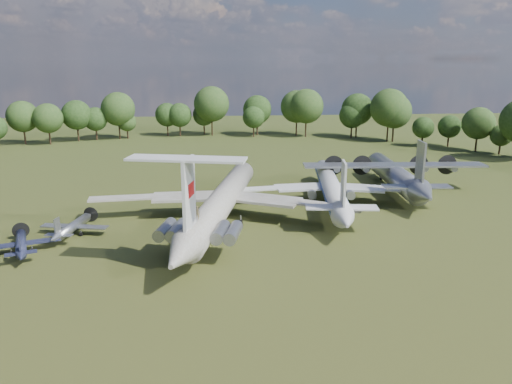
{
  "coord_description": "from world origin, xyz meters",
  "views": [
    {
      "loc": [
        0.68,
        -78.89,
        25.14
      ],
      "look_at": [
        7.54,
        -3.9,
        5.0
      ],
      "focal_mm": 35.0,
      "sensor_mm": 36.0,
      "label": 1
    }
  ],
  "objects_px": {
    "an12_transport": "(395,178)",
    "small_prop_northwest": "(73,229)",
    "tu104_jet": "(331,192)",
    "person_on_il62": "(197,212)",
    "il62_airliner": "(222,205)",
    "small_prop_west": "(21,246)"
  },
  "relations": [
    {
      "from": "person_on_il62",
      "to": "an12_transport",
      "type": "bearing_deg",
      "value": -132.41
    },
    {
      "from": "tu104_jet",
      "to": "small_prop_west",
      "type": "height_order",
      "value": "tu104_jet"
    },
    {
      "from": "small_prop_northwest",
      "to": "person_on_il62",
      "type": "bearing_deg",
      "value": -19.4
    },
    {
      "from": "person_on_il62",
      "to": "il62_airliner",
      "type": "bearing_deg",
      "value": -95.2
    },
    {
      "from": "il62_airliner",
      "to": "person_on_il62",
      "type": "bearing_deg",
      "value": -90.0
    },
    {
      "from": "il62_airliner",
      "to": "person_on_il62",
      "type": "xyz_separation_m",
      "value": [
        -3.51,
        -15.22,
        3.66
      ]
    },
    {
      "from": "small_prop_west",
      "to": "person_on_il62",
      "type": "xyz_separation_m",
      "value": [
        23.62,
        -4.62,
        5.45
      ]
    },
    {
      "from": "il62_airliner",
      "to": "small_prop_west",
      "type": "xyz_separation_m",
      "value": [
        -27.13,
        -10.59,
        -1.8
      ]
    },
    {
      "from": "an12_transport",
      "to": "small_prop_northwest",
      "type": "relative_size",
      "value": 2.9
    },
    {
      "from": "tu104_jet",
      "to": "an12_transport",
      "type": "distance_m",
      "value": 16.36
    },
    {
      "from": "tu104_jet",
      "to": "person_on_il62",
      "type": "relative_size",
      "value": 26.82
    },
    {
      "from": "il62_airliner",
      "to": "person_on_il62",
      "type": "height_order",
      "value": "person_on_il62"
    },
    {
      "from": "il62_airliner",
      "to": "small_prop_west",
      "type": "bearing_deg",
      "value": -145.69
    },
    {
      "from": "tu104_jet",
      "to": "small_prop_northwest",
      "type": "relative_size",
      "value": 3.41
    },
    {
      "from": "tu104_jet",
      "to": "person_on_il62",
      "type": "xyz_separation_m",
      "value": [
        -22.99,
        -23.73,
        4.12
      ]
    },
    {
      "from": "tu104_jet",
      "to": "small_prop_northwest",
      "type": "height_order",
      "value": "tu104_jet"
    },
    {
      "from": "il62_airliner",
      "to": "person_on_il62",
      "type": "distance_m",
      "value": 16.04
    },
    {
      "from": "an12_transport",
      "to": "small_prop_northwest",
      "type": "height_order",
      "value": "an12_transport"
    },
    {
      "from": "tu104_jet",
      "to": "small_prop_west",
      "type": "xyz_separation_m",
      "value": [
        -46.61,
        -19.11,
        -1.34
      ]
    },
    {
      "from": "small_prop_northwest",
      "to": "person_on_il62",
      "type": "height_order",
      "value": "person_on_il62"
    },
    {
      "from": "il62_airliner",
      "to": "an12_transport",
      "type": "distance_m",
      "value": 37.6
    },
    {
      "from": "small_prop_west",
      "to": "small_prop_northwest",
      "type": "bearing_deg",
      "value": 33.16
    }
  ]
}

